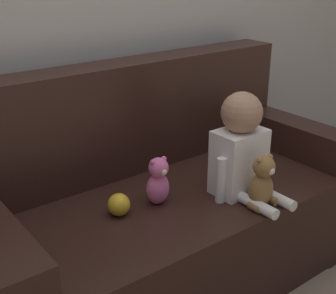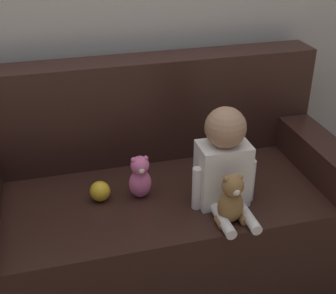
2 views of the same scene
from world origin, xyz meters
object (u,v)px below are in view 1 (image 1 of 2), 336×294
object	(u,v)px
couch	(162,212)
plush_toy_side	(158,181)
toy_ball	(119,205)
person_baby	(241,148)
teddy_bear_brown	(262,183)

from	to	relation	value
couch	plush_toy_side	distance (m)	0.27
plush_toy_side	toy_ball	distance (m)	0.18
person_baby	couch	bearing A→B (deg)	134.45
person_baby	plush_toy_side	size ratio (longest dim) A/B	2.16
couch	toy_ball	distance (m)	0.33
couch	teddy_bear_brown	world-z (taller)	couch
plush_toy_side	teddy_bear_brown	bearing A→B (deg)	-40.55
person_baby	teddy_bear_brown	xyz separation A→B (m)	(-0.02, -0.14, -0.10)
plush_toy_side	toy_ball	world-z (taller)	plush_toy_side
person_baby	teddy_bear_brown	bearing A→B (deg)	-96.92
teddy_bear_brown	plush_toy_side	world-z (taller)	teddy_bear_brown
plush_toy_side	toy_ball	xyz separation A→B (m)	(-0.17, 0.02, -0.06)
couch	teddy_bear_brown	distance (m)	0.49
teddy_bear_brown	plush_toy_side	bearing A→B (deg)	139.45
couch	person_baby	size ratio (longest dim) A/B	3.87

